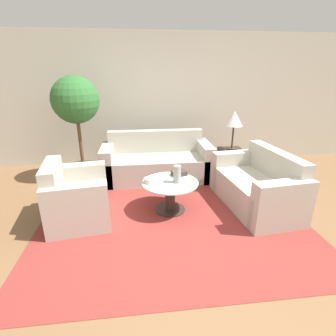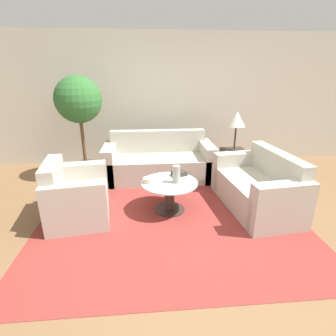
# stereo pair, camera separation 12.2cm
# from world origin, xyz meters

# --- Properties ---
(ground_plane) EXTENTS (14.00, 14.00, 0.00)m
(ground_plane) POSITION_xyz_m (0.00, 0.00, 0.00)
(ground_plane) COLOR brown
(wall_back) EXTENTS (10.00, 0.06, 2.60)m
(wall_back) POSITION_xyz_m (0.00, 2.88, 1.30)
(wall_back) COLOR beige
(wall_back) RESTS_ON ground_plane
(rug) EXTENTS (3.46, 3.35, 0.01)m
(rug) POSITION_xyz_m (-0.11, 0.64, 0.00)
(rug) COLOR maroon
(rug) RESTS_ON ground_plane
(sofa_main) EXTENTS (1.95, 0.81, 0.84)m
(sofa_main) POSITION_xyz_m (-0.19, 1.89, 0.29)
(sofa_main) COLOR #B2AD9E
(sofa_main) RESTS_ON ground_plane
(armchair) EXTENTS (0.87, 1.02, 0.80)m
(armchair) POSITION_xyz_m (-1.39, 0.56, 0.29)
(armchair) COLOR #B2AD9E
(armchair) RESTS_ON ground_plane
(loveseat) EXTENTS (0.93, 1.52, 0.82)m
(loveseat) POSITION_xyz_m (1.19, 0.63, 0.29)
(loveseat) COLOR #B2AD9E
(loveseat) RESTS_ON ground_plane
(coffee_table) EXTENTS (0.78, 0.78, 0.44)m
(coffee_table) POSITION_xyz_m (-0.11, 0.64, 0.28)
(coffee_table) COLOR #332823
(coffee_table) RESTS_ON ground_plane
(side_table) EXTENTS (0.41, 0.41, 0.54)m
(side_table) POSITION_xyz_m (1.16, 1.76, 0.27)
(side_table) COLOR #332823
(side_table) RESTS_ON ground_plane
(table_lamp) EXTENTS (0.31, 0.31, 0.69)m
(table_lamp) POSITION_xyz_m (1.16, 1.76, 1.07)
(table_lamp) COLOR #332823
(table_lamp) RESTS_ON side_table
(potted_plant) EXTENTS (0.80, 0.80, 1.81)m
(potted_plant) POSITION_xyz_m (-1.54, 2.03, 1.31)
(potted_plant) COLOR #3D3833
(potted_plant) RESTS_ON ground_plane
(vase) EXTENTS (0.10, 0.10, 0.24)m
(vase) POSITION_xyz_m (-0.02, 0.62, 0.56)
(vase) COLOR #9E998E
(vase) RESTS_ON coffee_table
(bowl) EXTENTS (0.15, 0.15, 0.07)m
(bowl) POSITION_xyz_m (-0.40, 0.65, 0.47)
(bowl) COLOR beige
(bowl) RESTS_ON coffee_table
(book_stack) EXTENTS (0.24, 0.20, 0.07)m
(book_stack) POSITION_xyz_m (0.05, 0.87, 0.47)
(book_stack) COLOR #38332D
(book_stack) RESTS_ON coffee_table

